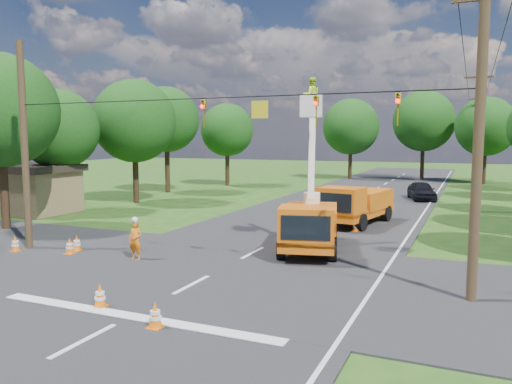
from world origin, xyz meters
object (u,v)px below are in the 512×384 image
at_px(traffic_cone_1, 155,315).
at_px(traffic_cone_5, 70,246).
at_px(pole_right_near, 479,130).
at_px(tree_far_a, 351,127).
at_px(traffic_cone_3, 356,225).
at_px(tree_left_c, 59,129).
at_px(tree_left_d, 134,121).
at_px(tree_left_f, 227,130).
at_px(tree_far_c, 486,127).
at_px(tree_far_b, 424,121).
at_px(pole_right_mid, 476,134).
at_px(traffic_cone_7, 382,213).
at_px(pole_left, 25,147).
at_px(tree_left_b, 0,111).
at_px(pole_right_far, 475,136).
at_px(distant_car, 422,191).
at_px(traffic_cone_4, 77,243).
at_px(shed, 32,188).
at_px(ground_worker, 135,240).
at_px(traffic_cone_6, 15,244).
at_px(traffic_cone_0, 100,296).
at_px(traffic_cone_2, 329,234).
at_px(bucket_truck, 310,215).
at_px(second_truck, 355,204).

bearing_deg(traffic_cone_1, traffic_cone_5, 146.10).
bearing_deg(pole_right_near, tree_far_a, 107.43).
distance_m(traffic_cone_3, tree_left_c, 20.08).
bearing_deg(tree_left_d, tree_left_f, 89.24).
relative_size(traffic_cone_5, tree_far_c, 0.08).
bearing_deg(tree_left_d, tree_far_b, 59.04).
relative_size(pole_right_near, tree_far_c, 1.09).
bearing_deg(pole_right_mid, traffic_cone_7, -131.75).
height_order(pole_left, tree_left_b, tree_left_b).
xyz_separation_m(traffic_cone_1, pole_left, (-10.57, 5.59, 4.14)).
bearing_deg(pole_right_far, distant_car, -104.12).
height_order(distant_car, traffic_cone_7, distant_car).
relative_size(traffic_cone_4, tree_far_a, 0.07).
bearing_deg(traffic_cone_7, shed, -163.42).
bearing_deg(traffic_cone_7, traffic_cone_5, -125.83).
xyz_separation_m(ground_worker, tree_left_f, (-10.91, 29.82, 4.88)).
relative_size(pole_right_mid, tree_left_b, 1.07).
bearing_deg(traffic_cone_1, tree_left_c, 140.29).
height_order(distant_car, traffic_cone_6, distant_car).
relative_size(traffic_cone_0, tree_left_d, 0.08).
bearing_deg(traffic_cone_6, tree_far_a, 84.13).
bearing_deg(pole_right_far, tree_left_f, -156.77).
bearing_deg(shed, traffic_cone_1, -35.48).
height_order(traffic_cone_1, pole_right_near, pole_right_near).
height_order(traffic_cone_2, tree_left_c, tree_left_c).
xyz_separation_m(ground_worker, shed, (-14.11, 7.82, 0.82)).
xyz_separation_m(traffic_cone_1, tree_left_d, (-16.07, 20.59, 5.77)).
bearing_deg(tree_left_d, traffic_cone_5, -62.21).
relative_size(ground_worker, traffic_cone_5, 2.26).
relative_size(traffic_cone_1, tree_left_b, 0.08).
relative_size(traffic_cone_1, shed, 0.13).
bearing_deg(ground_worker, traffic_cone_2, 45.36).
bearing_deg(shed, traffic_cone_5, -36.59).
distance_m(traffic_cone_5, tree_left_d, 18.08).
bearing_deg(tree_left_f, bucket_truck, -56.62).
bearing_deg(tree_far_c, traffic_cone_5, -111.39).
bearing_deg(tree_left_c, traffic_cone_5, -43.99).
bearing_deg(traffic_cone_4, pole_left, -169.20).
xyz_separation_m(traffic_cone_3, pole_right_far, (5.58, 30.27, 4.75)).
distance_m(traffic_cone_6, tree_left_b, 8.63).
height_order(pole_right_mid, tree_left_f, pole_right_mid).
bearing_deg(pole_right_mid, tree_far_a, 120.41).
distance_m(traffic_cone_6, traffic_cone_7, 19.95).
bearing_deg(pole_right_near, traffic_cone_6, -177.65).
bearing_deg(shed, second_truck, 10.59).
xyz_separation_m(pole_right_far, tree_left_b, (-23.00, -37.00, 1.20)).
distance_m(tree_left_f, tree_far_c, 27.10).
relative_size(pole_right_near, tree_far_b, 0.97).
relative_size(shed, tree_left_f, 0.65).
bearing_deg(tree_left_b, ground_worker, -14.88).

